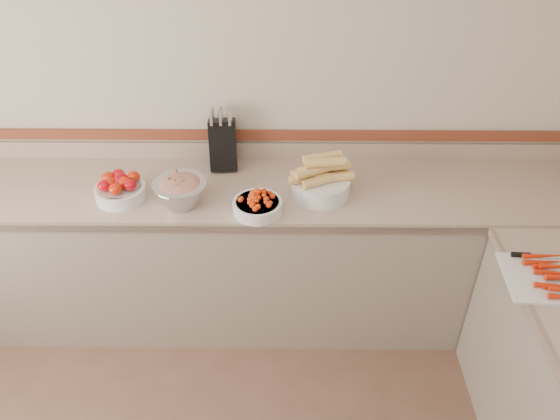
{
  "coord_description": "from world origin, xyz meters",
  "views": [
    {
      "loc": [
        0.37,
        -0.7,
        2.5
      ],
      "look_at": [
        0.35,
        1.35,
        1.0
      ],
      "focal_mm": 35.0,
      "sensor_mm": 36.0,
      "label": 1
    }
  ],
  "objects_px": {
    "knife_block": "(223,143)",
    "rhubarb_bowl": "(180,191)",
    "tomato_bowl": "(120,188)",
    "corn_bowl": "(321,181)",
    "cutting_board": "(553,277)",
    "cherry_tomato_bowl": "(258,204)"
  },
  "relations": [
    {
      "from": "tomato_bowl",
      "to": "knife_block",
      "type": "bearing_deg",
      "value": 32.01
    },
    {
      "from": "cherry_tomato_bowl",
      "to": "rhubarb_bowl",
      "type": "height_order",
      "value": "rhubarb_bowl"
    },
    {
      "from": "knife_block",
      "to": "cutting_board",
      "type": "distance_m",
      "value": 1.73
    },
    {
      "from": "tomato_bowl",
      "to": "cutting_board",
      "type": "relative_size",
      "value": 0.62
    },
    {
      "from": "tomato_bowl",
      "to": "rhubarb_bowl",
      "type": "distance_m",
      "value": 0.32
    },
    {
      "from": "tomato_bowl",
      "to": "corn_bowl",
      "type": "relative_size",
      "value": 0.76
    },
    {
      "from": "corn_bowl",
      "to": "cherry_tomato_bowl",
      "type": "bearing_deg",
      "value": -152.88
    },
    {
      "from": "corn_bowl",
      "to": "rhubarb_bowl",
      "type": "relative_size",
      "value": 1.23
    },
    {
      "from": "knife_block",
      "to": "rhubarb_bowl",
      "type": "xyz_separation_m",
      "value": [
        -0.18,
        -0.36,
        -0.06
      ]
    },
    {
      "from": "knife_block",
      "to": "cherry_tomato_bowl",
      "type": "bearing_deg",
      "value": -64.4
    },
    {
      "from": "tomato_bowl",
      "to": "cherry_tomato_bowl",
      "type": "xyz_separation_m",
      "value": [
        0.71,
        -0.12,
        -0.01
      ]
    },
    {
      "from": "tomato_bowl",
      "to": "rhubarb_bowl",
      "type": "xyz_separation_m",
      "value": [
        0.32,
        -0.05,
        0.02
      ]
    },
    {
      "from": "corn_bowl",
      "to": "rhubarb_bowl",
      "type": "xyz_separation_m",
      "value": [
        -0.7,
        -0.1,
        0.0
      ]
    },
    {
      "from": "cherry_tomato_bowl",
      "to": "rhubarb_bowl",
      "type": "relative_size",
      "value": 0.89
    },
    {
      "from": "corn_bowl",
      "to": "knife_block",
      "type": "bearing_deg",
      "value": 152.9
    },
    {
      "from": "tomato_bowl",
      "to": "rhubarb_bowl",
      "type": "height_order",
      "value": "rhubarb_bowl"
    },
    {
      "from": "corn_bowl",
      "to": "cutting_board",
      "type": "xyz_separation_m",
      "value": [
        0.95,
        -0.64,
        -0.06
      ]
    },
    {
      "from": "tomato_bowl",
      "to": "cutting_board",
      "type": "bearing_deg",
      "value": -16.76
    },
    {
      "from": "knife_block",
      "to": "cutting_board",
      "type": "relative_size",
      "value": 0.86
    },
    {
      "from": "rhubarb_bowl",
      "to": "corn_bowl",
      "type": "bearing_deg",
      "value": 7.82
    },
    {
      "from": "corn_bowl",
      "to": "tomato_bowl",
      "type": "bearing_deg",
      "value": -177.45
    },
    {
      "from": "tomato_bowl",
      "to": "corn_bowl",
      "type": "bearing_deg",
      "value": 2.55
    }
  ]
}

